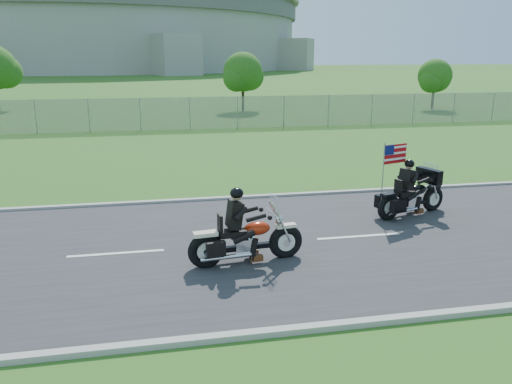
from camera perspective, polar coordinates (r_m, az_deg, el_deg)
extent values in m
plane|color=#2A561A|center=(12.16, -6.21, -6.50)|extent=(420.00, 420.00, 0.00)
cube|color=#28282B|center=(12.15, -6.21, -6.41)|extent=(120.00, 8.00, 0.04)
cube|color=#9E9B93|center=(15.97, -7.46, -0.96)|extent=(120.00, 0.18, 0.12)
cube|color=#9E9B93|center=(8.52, -3.80, -16.27)|extent=(120.00, 0.18, 0.12)
cube|color=gray|center=(31.73, -18.56, 8.28)|extent=(60.00, 0.03, 2.00)
cylinder|color=#A3A099|center=(182.35, -17.66, 16.48)|extent=(130.00, 130.00, 20.00)
cylinder|color=#605E5B|center=(182.69, -17.85, 18.67)|extent=(132.00, 132.00, 4.00)
cylinder|color=#382316|center=(41.94, -1.50, 10.98)|extent=(0.22, 0.22, 2.52)
sphere|color=#274D14|center=(41.84, -1.52, 13.56)|extent=(3.20, 3.20, 3.20)
sphere|color=#274D14|center=(42.43, -0.75, 13.11)|extent=(2.40, 2.40, 2.40)
sphere|color=#274D14|center=(41.37, -2.21, 12.91)|extent=(2.24, 2.24, 2.24)
sphere|color=#274D14|center=(47.48, -26.72, 12.14)|extent=(2.70, 2.70, 2.70)
cylinder|color=#382316|center=(45.54, 19.57, 10.29)|extent=(0.22, 0.22, 2.24)
sphere|color=#274D14|center=(45.44, 19.76, 12.40)|extent=(2.80, 2.80, 2.80)
sphere|color=#274D14|center=(46.10, 20.08, 12.00)|extent=(2.10, 2.10, 2.10)
sphere|color=#274D14|center=(44.91, 19.39, 11.89)|extent=(1.96, 1.96, 1.96)
torus|color=black|center=(11.43, 3.40, -5.67)|extent=(0.82, 0.29, 0.80)
torus|color=black|center=(10.95, -5.74, -6.71)|extent=(0.82, 0.29, 0.80)
ellipsoid|color=#B7260D|center=(11.08, 0.11, -4.18)|extent=(0.65, 0.42, 0.30)
cube|color=black|center=(10.95, -2.72, -4.69)|extent=(0.63, 0.39, 0.13)
cube|color=black|center=(10.83, -2.47, -2.55)|extent=(0.31, 0.46, 0.60)
sphere|color=black|center=(10.70, -2.22, -0.14)|extent=(0.33, 0.33, 0.29)
cube|color=silver|center=(11.05, 2.26, -1.40)|extent=(0.10, 0.50, 0.44)
torus|color=black|center=(15.70, 19.54, -0.73)|extent=(0.79, 0.42, 0.77)
torus|color=black|center=(14.45, 14.92, -1.71)|extent=(0.79, 0.42, 0.77)
ellipsoid|color=black|center=(15.13, 18.03, 0.28)|extent=(0.65, 0.50, 0.29)
cube|color=black|center=(14.75, 16.60, -0.14)|extent=(0.64, 0.48, 0.12)
cube|color=black|center=(14.69, 16.86, 1.40)|extent=(0.37, 0.47, 0.57)
sphere|color=black|center=(14.63, 17.13, 3.11)|extent=(0.35, 0.35, 0.28)
cube|color=black|center=(15.33, 19.15, 1.77)|extent=(0.48, 0.86, 0.41)
cube|color=#B70C11|center=(14.46, 15.63, 4.22)|extent=(0.79, 0.28, 0.54)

